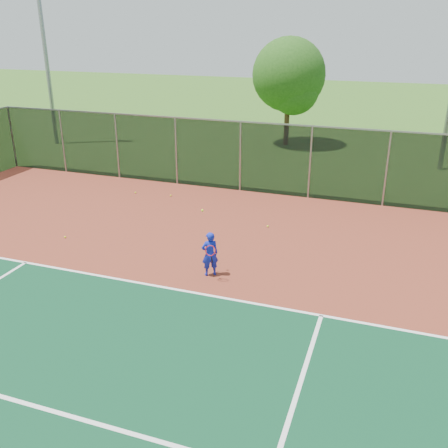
# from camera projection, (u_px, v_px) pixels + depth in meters

# --- Properties ---
(ground) EXTENTS (120.00, 120.00, 0.00)m
(ground) POSITION_uv_depth(u_px,v_px,m) (203.00, 373.00, 10.44)
(ground) COLOR #2E5A19
(ground) RESTS_ON ground
(court_apron) EXTENTS (30.00, 20.00, 0.02)m
(court_apron) POSITION_uv_depth(u_px,v_px,m) (233.00, 322.00, 12.19)
(court_apron) COLOR maroon
(court_apron) RESTS_ON ground
(fence_back) EXTENTS (30.00, 0.06, 3.03)m
(fence_back) POSITION_uv_depth(u_px,v_px,m) (310.00, 162.00, 20.36)
(fence_back) COLOR black
(fence_back) RESTS_ON court_apron
(tennis_player) EXTENTS (0.59, 0.68, 1.97)m
(tennis_player) POSITION_uv_depth(u_px,v_px,m) (210.00, 254.00, 14.23)
(tennis_player) COLOR #1220A9
(tennis_player) RESTS_ON court_apron
(practice_ball_0) EXTENTS (0.07, 0.07, 0.07)m
(practice_ball_0) POSITION_uv_depth(u_px,v_px,m) (65.00, 237.00, 16.96)
(practice_ball_0) COLOR #D5EF1B
(practice_ball_0) RESTS_ON court_apron
(practice_ball_2) EXTENTS (0.07, 0.07, 0.07)m
(practice_ball_2) POSITION_uv_depth(u_px,v_px,m) (171.00, 196.00, 21.07)
(practice_ball_2) COLOR #D5EF1B
(practice_ball_2) RESTS_ON court_apron
(practice_ball_3) EXTENTS (0.07, 0.07, 0.07)m
(practice_ball_3) POSITION_uv_depth(u_px,v_px,m) (268.00, 226.00, 17.87)
(practice_ball_3) COLOR #D5EF1B
(practice_ball_3) RESTS_ON court_apron
(practice_ball_4) EXTENTS (0.07, 0.07, 0.07)m
(practice_ball_4) POSITION_uv_depth(u_px,v_px,m) (135.00, 193.00, 21.44)
(practice_ball_4) COLOR #D5EF1B
(practice_ball_4) RESTS_ON court_apron
(floodlight_nw) EXTENTS (0.90, 0.40, 11.16)m
(floodlight_nw) POSITION_uv_depth(u_px,v_px,m) (43.00, 33.00, 28.18)
(floodlight_nw) COLOR gray
(floodlight_nw) RESTS_ON ground
(tree_back_left) EXTENTS (4.22, 4.22, 6.20)m
(tree_back_left) POSITION_uv_depth(u_px,v_px,m) (290.00, 78.00, 28.69)
(tree_back_left) COLOR #3C2416
(tree_back_left) RESTS_ON ground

